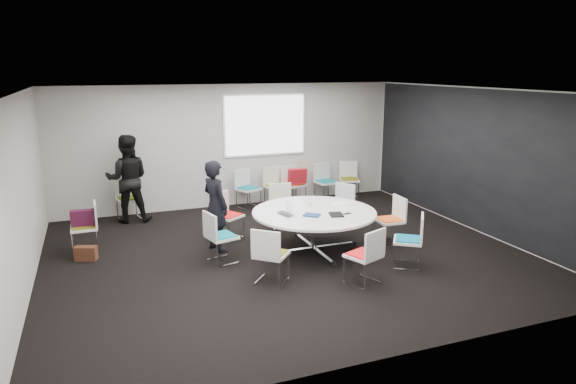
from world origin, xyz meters
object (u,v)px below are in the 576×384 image
object	(u,v)px
chair_ring_b	(340,214)
chair_spare_left	(86,236)
maroon_bag	(83,218)
chair_back_b	(276,193)
chair_ring_c	(282,214)
brown_bag	(86,253)
chair_back_e	(349,186)
person_back	(128,179)
chair_ring_a	(389,229)
chair_back_a	(248,196)
chair_back_d	(326,189)
chair_ring_d	(228,225)
laptop	(288,214)
cup	(309,204)
chair_back_c	(294,192)
person_main	(215,206)
chair_ring_g	(364,266)
chair_ring_f	(271,265)
chair_ring_e	(221,246)
chair_ring_h	(408,250)
chair_person_back	(129,207)
conference_table	(314,222)

from	to	relation	value
chair_ring_b	chair_spare_left	size ratio (longest dim) A/B	1.00
maroon_bag	chair_back_b	bearing A→B (deg)	22.75
chair_ring_c	brown_bag	size ratio (longest dim) A/B	2.44
chair_back_e	person_back	xyz separation A→B (m)	(-5.26, -0.18, 0.64)
chair_ring_a	chair_back_a	size ratio (longest dim) A/B	1.00
chair_back_d	brown_bag	world-z (taller)	chair_back_d
chair_ring_c	chair_back_e	bearing A→B (deg)	-138.32
chair_ring_a	chair_ring_d	xyz separation A→B (m)	(-2.70, 1.33, 0.00)
laptop	cup	world-z (taller)	cup
person_back	brown_bag	bearing A→B (deg)	75.24
chair_back_b	chair_back_c	bearing A→B (deg)	168.42
chair_back_d	person_main	xyz separation A→B (m)	(-3.30, -2.51, 0.54)
chair_back_d	chair_ring_g	bearing A→B (deg)	62.92
chair_spare_left	brown_bag	size ratio (longest dim) A/B	2.44
chair_ring_f	cup	bearing A→B (deg)	89.45
chair_back_a	chair_ring_e	bearing A→B (deg)	42.31
chair_ring_g	brown_bag	bearing A→B (deg)	124.96
chair_ring_h	person_main	bearing A→B (deg)	90.82
chair_ring_f	person_main	xyz separation A→B (m)	(-0.44, 1.69, 0.54)
chair_back_a	brown_bag	size ratio (longest dim) A/B	2.44
chair_person_back	chair_ring_h	bearing A→B (deg)	121.14
chair_ring_b	chair_spare_left	world-z (taller)	same
chair_ring_c	chair_spare_left	distance (m)	3.71
chair_ring_f	laptop	distance (m)	1.30
chair_ring_b	brown_bag	xyz separation A→B (m)	(-4.81, -0.11, -0.16)
chair_ring_f	chair_back_c	world-z (taller)	same
chair_back_e	chair_back_a	bearing A→B (deg)	19.31
chair_ring_f	chair_back_c	bearing A→B (deg)	105.57
person_back	conference_table	bearing A→B (deg)	141.95
chair_ring_d	chair_back_b	world-z (taller)	same
chair_back_c	person_back	size ratio (longest dim) A/B	0.48
laptop	chair_ring_a	bearing A→B (deg)	-110.71
chair_spare_left	cup	world-z (taller)	chair_spare_left
chair_ring_g	chair_ring_e	bearing A→B (deg)	115.74
chair_ring_f	chair_spare_left	world-z (taller)	same
chair_ring_b	chair_ring_c	size ratio (longest dim) A/B	1.00
chair_ring_d	chair_ring_c	bearing A→B (deg)	159.83
chair_ring_d	chair_ring_e	bearing A→B (deg)	37.08
chair_back_a	person_main	xyz separation A→B (m)	(-1.33, -2.51, 0.54)
chair_ring_b	brown_bag	world-z (taller)	chair_ring_b
chair_back_c	cup	distance (m)	3.05
chair_ring_c	chair_back_d	size ratio (longest dim) A/B	1.00
brown_bag	chair_ring_e	bearing A→B (deg)	-23.23
chair_ring_d	chair_person_back	bearing A→B (deg)	-83.78
chair_ring_a	maroon_bag	xyz separation A→B (m)	(-5.23, 1.55, 0.34)
chair_ring_h	chair_back_e	bearing A→B (deg)	19.72
chair_ring_a	chair_back_b	size ratio (longest dim) A/B	1.00
chair_back_c	chair_person_back	distance (m)	3.78
person_back	chair_back_d	bearing A→B (deg)	-170.06
laptop	maroon_bag	distance (m)	3.58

